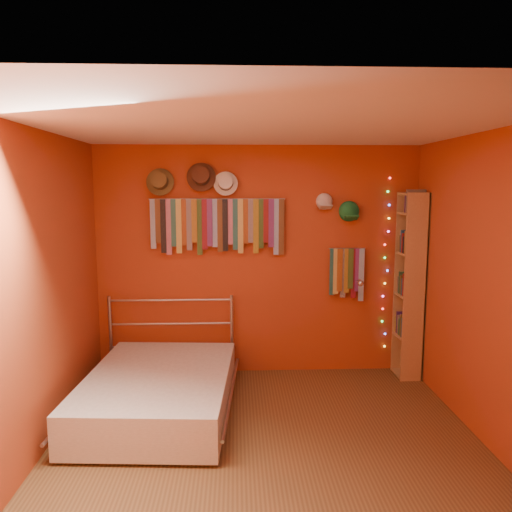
{
  "coord_description": "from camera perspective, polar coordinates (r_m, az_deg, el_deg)",
  "views": [
    {
      "loc": [
        -0.25,
        -3.64,
        2.06
      ],
      "look_at": [
        -0.06,
        0.9,
        1.43
      ],
      "focal_mm": 35.0,
      "sensor_mm": 36.0,
      "label": 1
    }
  ],
  "objects": [
    {
      "name": "ground",
      "position": [
        4.19,
        1.4,
        -21.49
      ],
      "size": [
        3.5,
        3.5,
        0.0
      ],
      "primitive_type": "plane",
      "color": "brown",
      "rests_on": "ground"
    },
    {
      "name": "back_wall",
      "position": [
        5.46,
        0.24,
        -0.58
      ],
      "size": [
        3.5,
        0.02,
        2.5
      ],
      "primitive_type": "cube",
      "color": "#A7321B",
      "rests_on": "ground"
    },
    {
      "name": "right_wall",
      "position": [
        4.23,
        25.88,
        -3.91
      ],
      "size": [
        0.02,
        3.5,
        2.5
      ],
      "primitive_type": "cube",
      "color": "#A7321B",
      "rests_on": "ground"
    },
    {
      "name": "left_wall",
      "position": [
        4.02,
        -24.32,
        -4.4
      ],
      "size": [
        0.02,
        3.5,
        2.5
      ],
      "primitive_type": "cube",
      "color": "#A7321B",
      "rests_on": "ground"
    },
    {
      "name": "ceiling",
      "position": [
        3.68,
        1.54,
        14.8
      ],
      "size": [
        3.5,
        3.5,
        0.02
      ],
      "primitive_type": "cube",
      "color": "white",
      "rests_on": "back_wall"
    },
    {
      "name": "tie_rack",
      "position": [
        5.35,
        -4.4,
        3.74
      ],
      "size": [
        1.45,
        0.03,
        0.61
      ],
      "color": "#A7A6AB",
      "rests_on": "back_wall"
    },
    {
      "name": "small_tie_rack",
      "position": [
        5.54,
        10.36,
        -1.69
      ],
      "size": [
        0.4,
        0.03,
        0.59
      ],
      "color": "#A7A6AB",
      "rests_on": "back_wall"
    },
    {
      "name": "fedora_olive",
      "position": [
        5.36,
        -10.96,
        8.4
      ],
      "size": [
        0.29,
        0.16,
        0.29
      ],
      "rotation": [
        1.36,
        0.0,
        0.0
      ],
      "color": "brown",
      "rests_on": "back_wall"
    },
    {
      "name": "fedora_brown",
      "position": [
        5.31,
        -6.3,
        9.06
      ],
      "size": [
        0.31,
        0.17,
        0.3
      ],
      "rotation": [
        1.36,
        0.0,
        0.0
      ],
      "color": "#4A291A",
      "rests_on": "back_wall"
    },
    {
      "name": "fedora_white",
      "position": [
        5.3,
        -3.49,
        8.35
      ],
      "size": [
        0.26,
        0.14,
        0.25
      ],
      "rotation": [
        1.36,
        0.0,
        0.0
      ],
      "color": "white",
      "rests_on": "back_wall"
    },
    {
      "name": "cap_white",
      "position": [
        5.43,
        7.8,
        6.17
      ],
      "size": [
        0.18,
        0.23,
        0.18
      ],
      "color": "silver",
      "rests_on": "back_wall"
    },
    {
      "name": "cap_green",
      "position": [
        5.49,
        10.58,
        5.03
      ],
      "size": [
        0.2,
        0.25,
        0.2
      ],
      "color": "#1B7938",
      "rests_on": "back_wall"
    },
    {
      "name": "fairy_lights",
      "position": [
        5.67,
        14.63,
        -0.91
      ],
      "size": [
        0.06,
        0.02,
        1.9
      ],
      "color": "#FF3333",
      "rests_on": "back_wall"
    },
    {
      "name": "reading_lamp",
      "position": [
        5.44,
        11.78,
        -3.01
      ],
      "size": [
        0.06,
        0.27,
        0.08
      ],
      "color": "#A7A6AB",
      "rests_on": "back_wall"
    },
    {
      "name": "bookshelf",
      "position": [
        5.61,
        17.53,
        -3.13
      ],
      "size": [
        0.25,
        0.34,
        2.0
      ],
      "color": "#A17249",
      "rests_on": "ground"
    },
    {
      "name": "bed",
      "position": [
        4.79,
        -11.01,
        -14.95
      ],
      "size": [
        1.46,
        1.89,
        0.89
      ],
      "rotation": [
        0.0,
        0.0,
        -0.07
      ],
      "color": "#A7A6AB",
      "rests_on": "ground"
    }
  ]
}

